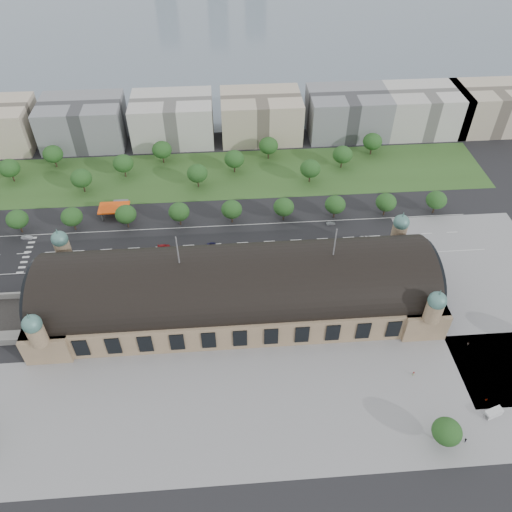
{
  "coord_description": "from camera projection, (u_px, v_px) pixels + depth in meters",
  "views": [
    {
      "loc": [
        -2.61,
        -129.09,
        146.86
      ],
      "look_at": [
        8.21,
        13.79,
        14.0
      ],
      "focal_mm": 35.0,
      "sensor_mm": 36.0,
      "label": 1
    }
  ],
  "objects": [
    {
      "name": "parked_car_2",
      "position": [
        144.0,
        273.0,
        207.14
      ],
      "size": [
        5.35,
        3.69,
        1.44
      ],
      "primitive_type": "imported",
      "rotation": [
        0.0,
        0.0,
        -1.19
      ],
      "color": "#182745",
      "rests_on": "ground"
    },
    {
      "name": "tree_belt_3",
      "position": [
        81.0,
        178.0,
        245.56
      ],
      "size": [
        10.4,
        10.4,
        12.48
      ],
      "color": "#2D2116",
      "rests_on": "ground"
    },
    {
      "name": "van_south",
      "position": [
        493.0,
        413.0,
        159.75
      ],
      "size": [
        6.37,
        4.06,
        2.57
      ],
      "rotation": [
        0.0,
        0.0,
        0.31
      ],
      "color": "silver",
      "rests_on": "ground"
    },
    {
      "name": "tree_belt_9",
      "position": [
        310.0,
        169.0,
        251.87
      ],
      "size": [
        10.4,
        10.4,
        12.48
      ],
      "color": "#2D2116",
      "rests_on": "ground"
    },
    {
      "name": "tree_belt_4",
      "position": [
        123.0,
        163.0,
        255.39
      ],
      "size": [
        10.4,
        10.4,
        12.48
      ],
      "color": "#2D2116",
      "rests_on": "ground"
    },
    {
      "name": "bus_mid",
      "position": [
        242.0,
        256.0,
        213.52
      ],
      "size": [
        11.62,
        3.08,
        3.21
      ],
      "primitive_type": "imported",
      "rotation": [
        0.0,
        0.0,
        1.6
      ],
      "color": "silver",
      "rests_on": "ground"
    },
    {
      "name": "tree_row_5",
      "position": [
        232.0,
        209.0,
        228.09
      ],
      "size": [
        9.6,
        9.6,
        11.52
      ],
      "color": "#2D2116",
      "rests_on": "ground"
    },
    {
      "name": "parked_car_4",
      "position": [
        104.0,
        274.0,
        206.81
      ],
      "size": [
        5.21,
        4.06,
        1.65
      ],
      "primitive_type": "imported",
      "rotation": [
        0.0,
        0.0,
        -1.04
      ],
      "color": "white",
      "rests_on": "ground"
    },
    {
      "name": "traffic_car_5",
      "position": [
        331.0,
        223.0,
        231.33
      ],
      "size": [
        4.1,
        1.64,
        1.33
      ],
      "primitive_type": "imported",
      "rotation": [
        0.0,
        0.0,
        1.63
      ],
      "color": "slate",
      "rests_on": "ground"
    },
    {
      "name": "tree_row_3",
      "position": [
        126.0,
        214.0,
        225.43
      ],
      "size": [
        9.6,
        9.6,
        11.52
      ],
      "color": "#2D2116",
      "rests_on": "ground"
    },
    {
      "name": "parked_car_6",
      "position": [
        160.0,
        272.0,
        207.5
      ],
      "size": [
        5.58,
        3.78,
        1.5
      ],
      "primitive_type": "imported",
      "rotation": [
        0.0,
        0.0,
        -1.21
      ],
      "color": "black",
      "rests_on": "ground"
    },
    {
      "name": "parked_car_1",
      "position": [
        88.0,
        269.0,
        208.7
      ],
      "size": [
        6.32,
        5.83,
        1.64
      ],
      "primitive_type": "imported",
      "rotation": [
        0.0,
        0.0,
        -0.89
      ],
      "color": "maroon",
      "rests_on": "ground"
    },
    {
      "name": "pedestrian_0",
      "position": [
        413.0,
        374.0,
        171.02
      ],
      "size": [
        0.97,
        0.62,
        1.87
      ],
      "primitive_type": "imported",
      "rotation": [
        0.0,
        0.0,
        -0.11
      ],
      "color": "gray",
      "rests_on": "ground"
    },
    {
      "name": "tree_row_2",
      "position": [
        72.0,
        217.0,
        224.1
      ],
      "size": [
        9.6,
        9.6,
        11.52
      ],
      "color": "#2D2116",
      "rests_on": "ground"
    },
    {
      "name": "road_slab",
      "position": [
        189.0,
        245.0,
        221.06
      ],
      "size": [
        260.0,
        26.0,
        0.1
      ],
      "primitive_type": "cube",
      "color": "black",
      "rests_on": "ground"
    },
    {
      "name": "tree_belt_8",
      "position": [
        268.0,
        146.0,
        268.37
      ],
      "size": [
        10.4,
        10.4,
        12.48
      ],
      "color": "#2D2116",
      "rests_on": "ground"
    },
    {
      "name": "traffic_car_4",
      "position": [
        211.0,
        244.0,
        220.81
      ],
      "size": [
        3.93,
        1.62,
        1.33
      ],
      "primitive_type": "imported",
      "rotation": [
        0.0,
        0.0,
        -1.58
      ],
      "color": "#181741",
      "rests_on": "ground"
    },
    {
      "name": "tree_belt_7",
      "position": [
        234.0,
        159.0,
        258.54
      ],
      "size": [
        10.4,
        10.4,
        12.48
      ],
      "color": "#2D2116",
      "rests_on": "ground"
    },
    {
      "name": "parked_car_0",
      "position": [
        78.0,
        275.0,
        206.65
      ],
      "size": [
        4.11,
        2.74,
        1.28
      ],
      "primitive_type": "imported",
      "rotation": [
        0.0,
        0.0,
        -1.18
      ],
      "color": "black",
      "rests_on": "ground"
    },
    {
      "name": "office_2",
      "position": [
        83.0,
        123.0,
        279.05
      ],
      "size": [
        45.0,
        32.0,
        24.0
      ],
      "primitive_type": "cube",
      "color": "gray",
      "rests_on": "ground"
    },
    {
      "name": "parked_car_5",
      "position": [
        137.0,
        267.0,
        209.87
      ],
      "size": [
        5.77,
        4.53,
        1.46
      ],
      "primitive_type": "imported",
      "rotation": [
        0.0,
        0.0,
        -1.1
      ],
      "color": "gray",
      "rests_on": "ground"
    },
    {
      "name": "pedestrian_4",
      "position": [
        465.0,
        440.0,
        153.37
      ],
      "size": [
        0.88,
        1.28,
        1.82
      ],
      "primitive_type": "imported",
      "rotation": [
        0.0,
        0.0,
        4.37
      ],
      "color": "gray",
      "rests_on": "ground"
    },
    {
      "name": "bus_west",
      "position": [
        205.0,
        259.0,
        212.33
      ],
      "size": [
        11.49,
        2.78,
        3.2
      ],
      "primitive_type": "imported",
      "rotation": [
        0.0,
        0.0,
        1.56
      ],
      "color": "red",
      "rests_on": "ground"
    },
    {
      "name": "tree_row_6",
      "position": [
        284.0,
        207.0,
        229.42
      ],
      "size": [
        9.6,
        9.6,
        11.52
      ],
      "color": "#2D2116",
      "rests_on": "ground"
    },
    {
      "name": "office_6",
      "position": [
        423.0,
        110.0,
        289.84
      ],
      "size": [
        45.0,
        32.0,
        24.0
      ],
      "primitive_type": "cube",
      "color": "beige",
      "rests_on": "ground"
    },
    {
      "name": "tree_row_7",
      "position": [
        335.0,
        205.0,
        230.75
      ],
      "size": [
        9.6,
        9.6,
        11.52
      ],
      "color": "#2D2116",
      "rests_on": "ground"
    },
    {
      "name": "grass_belt",
      "position": [
        201.0,
        176.0,
        261.56
      ],
      "size": [
        300.0,
        45.0,
        0.1
      ],
      "primitive_type": "cube",
      "color": "#2F5120",
      "rests_on": "ground"
    },
    {
      "name": "lake",
      "position": [
        220.0,
        36.0,
        412.28
      ],
      "size": [
        700.0,
        320.0,
        0.08
      ],
      "primitive_type": "cube",
      "color": "slate",
      "rests_on": "ground"
    },
    {
      "name": "tree_row_4",
      "position": [
        179.0,
        212.0,
        226.76
      ],
      "size": [
        9.6,
        9.6,
        11.52
      ],
      "color": "#2D2116",
      "rests_on": "ground"
    },
    {
      "name": "office_4",
      "position": [
        261.0,
        116.0,
        284.58
      ],
      "size": [
        45.0,
        32.0,
        24.0
      ],
      "primitive_type": "cube",
      "color": "#BFAF96",
      "rests_on": "ground"
    },
    {
      "name": "pedestrian_2",
      "position": [
        468.0,
        344.0,
        180.5
      ],
      "size": [
        0.89,
        0.94,
        1.7
      ],
      "primitive_type": "imported",
      "rotation": [
        0.0,
        0.0,
        2.26
      ],
      "color": "gray",
      "rests_on": "ground"
    },
    {
      "name": "parked_car_3",
      "position": [
        140.0,
        273.0,
        207.02
      ],
      "size": [
        4.86,
        3.93,
        1.56
      ],
      "primitive_type": "imported",
      "rotation": [
        0.0,
        0.0,
        -1.03
      ],
      "color": "#515258",
      "rests_on": "ground"
    },
    {
      "name": "tree_belt_10",
      "position": [
        343.0,
        155.0,
        261.7
      ],
      "size": [
        10.4,
        10.4,
        12.48
      ],
      "color": "#2D2116",
      "rests_on": "ground"
    },
    {
      "name": "tree_row_8",
      "position": [
        386.0,
        202.0,
        232.08
      ],
      "size": [
        9.6,
        9.6,
        11.52
      ],
      "color": "#2D2116",
      "rests_on": "ground"
    },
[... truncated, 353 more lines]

